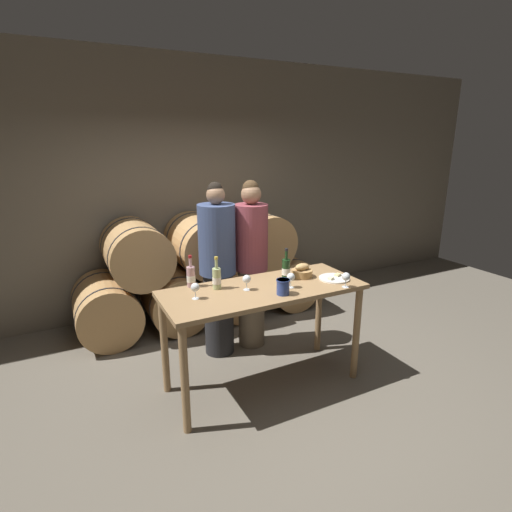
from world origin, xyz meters
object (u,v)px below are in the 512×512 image
at_px(person_right, 251,264).
at_px(bread_basket, 302,272).
at_px(wine_glass_left, 247,279).
at_px(wine_glass_center, 291,277).
at_px(tasting_table, 263,301).
at_px(blue_crock, 283,286).
at_px(wine_bottle_white, 217,278).
at_px(cheese_plate, 334,278).
at_px(wine_bottle_red, 286,269).
at_px(wine_bottle_rose, 191,276).
at_px(person_left, 218,270).
at_px(wine_glass_right, 346,277).
at_px(wine_glass_far_left, 195,288).

xyz_separation_m(person_right, bread_basket, (0.21, -0.65, 0.08)).
height_order(wine_glass_left, wine_glass_center, same).
relative_size(tasting_table, blue_crock, 13.56).
height_order(tasting_table, blue_crock, blue_crock).
distance_m(wine_bottle_white, bread_basket, 0.83).
relative_size(person_right, cheese_plate, 6.41).
distance_m(wine_bottle_white, blue_crock, 0.58).
bearing_deg(wine_bottle_red, wine_bottle_rose, 165.04).
bearing_deg(person_left, wine_bottle_white, -112.20).
bearing_deg(person_right, wine_glass_left, -119.11).
bearing_deg(person_left, tasting_table, -79.77).
bearing_deg(wine_bottle_red, bread_basket, 0.23).
distance_m(tasting_table, wine_bottle_white, 0.46).
height_order(wine_bottle_white, bread_basket, wine_bottle_white).
bearing_deg(person_right, wine_bottle_red, -87.25).
height_order(tasting_table, wine_bottle_rose, wine_bottle_rose).
bearing_deg(bread_basket, wine_glass_right, -65.52).
distance_m(person_left, wine_glass_left, 0.74).
xyz_separation_m(tasting_table, blue_crock, (0.07, -0.21, 0.20)).
bearing_deg(wine_bottle_rose, wine_glass_far_left, -101.55).
relative_size(bread_basket, cheese_plate, 0.69).
relative_size(blue_crock, wine_glass_far_left, 0.97).
bearing_deg(tasting_table, wine_glass_left, 174.00).
bearing_deg(wine_glass_right, wine_bottle_rose, 152.28).
distance_m(wine_glass_left, wine_glass_center, 0.38).
relative_size(wine_glass_far_left, wine_glass_right, 1.00).
distance_m(tasting_table, wine_glass_left, 0.27).
xyz_separation_m(tasting_table, wine_glass_center, (0.21, -0.11, 0.22)).
height_order(person_right, wine_glass_center, person_right).
bearing_deg(blue_crock, person_right, 79.42).
bearing_deg(wine_glass_far_left, wine_bottle_rose, 78.45).
xyz_separation_m(wine_bottle_rose, wine_glass_left, (0.40, -0.30, 0.00)).
height_order(tasting_table, wine_glass_left, wine_glass_left).
xyz_separation_m(wine_bottle_rose, blue_crock, (0.62, -0.52, -0.02)).
relative_size(wine_bottle_red, wine_glass_far_left, 2.20).
height_order(wine_bottle_rose, bread_basket, wine_bottle_rose).
distance_m(wine_bottle_rose, wine_glass_right, 1.35).
bearing_deg(wine_bottle_rose, person_right, 28.21).
xyz_separation_m(wine_bottle_red, wine_glass_far_left, (-0.89, -0.06, -0.01)).
height_order(person_left, blue_crock, person_left).
xyz_separation_m(wine_bottle_red, cheese_plate, (0.41, -0.19, -0.09)).
relative_size(blue_crock, cheese_plate, 0.46).
distance_m(tasting_table, bread_basket, 0.50).
bearing_deg(wine_glass_left, bread_basket, 6.88).
relative_size(tasting_table, wine_bottle_rose, 6.24).
relative_size(person_right, wine_glass_right, 13.40).
bearing_deg(blue_crock, wine_bottle_white, 139.89).
xyz_separation_m(person_left, wine_glass_left, (-0.02, -0.72, 0.14)).
relative_size(tasting_table, wine_bottle_red, 5.96).
distance_m(wine_bottle_rose, wine_glass_center, 0.87).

